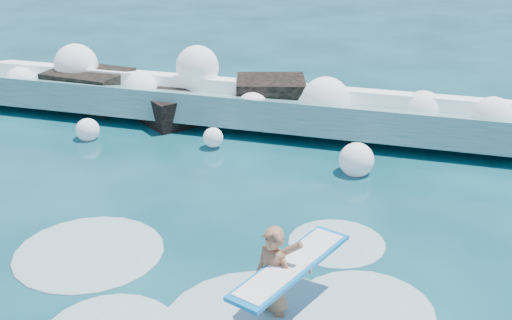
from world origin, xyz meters
name	(u,v)px	position (x,y,z in m)	size (l,w,h in m)	color
ground	(149,251)	(0.00, 0.00, 0.00)	(200.00, 200.00, 0.00)	#07313E
breaking_wave	(232,105)	(-0.75, 7.30, 0.49)	(16.31, 2.62, 1.41)	teal
rock_cluster	(168,98)	(-2.85, 7.51, 0.44)	(8.13, 3.32, 1.37)	black
surfer_with_board	(277,279)	(2.78, -1.25, 0.69)	(1.43, 3.01, 1.88)	#9C6949
wave_spray	(228,91)	(-0.84, 7.21, 0.93)	(14.76, 4.37, 2.08)	white
surf_foam	(220,297)	(1.76, -1.01, 0.00)	(9.00, 5.65, 0.15)	silver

